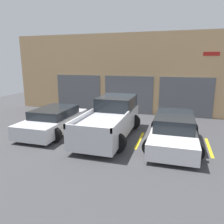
# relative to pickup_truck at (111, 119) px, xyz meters

# --- Properties ---
(ground_plane) EXTENTS (28.00, 28.00, 0.00)m
(ground_plane) POSITION_rel_pickup_truck_xyz_m (0.00, 1.79, -0.81)
(ground_plane) COLOR #3D3D3F
(shophouse_building) EXTENTS (17.19, 0.68, 5.28)m
(shophouse_building) POSITION_rel_pickup_truck_xyz_m (-0.01, 5.07, 1.78)
(shophouse_building) COLOR tan
(shophouse_building) RESTS_ON ground
(pickup_truck) EXTENTS (2.40, 5.11, 1.73)m
(pickup_truck) POSITION_rel_pickup_truck_xyz_m (0.00, 0.00, 0.00)
(pickup_truck) COLOR silver
(pickup_truck) RESTS_ON ground
(sedan_white) EXTENTS (2.23, 4.76, 1.28)m
(sedan_white) POSITION_rel_pickup_truck_xyz_m (2.90, -0.26, -0.21)
(sedan_white) COLOR white
(sedan_white) RESTS_ON ground
(sedan_side) EXTENTS (2.28, 4.22, 1.20)m
(sedan_side) POSITION_rel_pickup_truck_xyz_m (-2.90, -0.27, -0.23)
(sedan_side) COLOR silver
(sedan_side) RESTS_ON ground
(parking_stripe_far_left) EXTENTS (0.12, 2.20, 0.01)m
(parking_stripe_far_left) POSITION_rel_pickup_truck_xyz_m (-4.35, -0.30, -0.81)
(parking_stripe_far_left) COLOR gold
(parking_stripe_far_left) RESTS_ON ground
(parking_stripe_left) EXTENTS (0.12, 2.20, 0.01)m
(parking_stripe_left) POSITION_rel_pickup_truck_xyz_m (-1.45, -0.30, -0.81)
(parking_stripe_left) COLOR gold
(parking_stripe_left) RESTS_ON ground
(parking_stripe_centre) EXTENTS (0.12, 2.20, 0.01)m
(parking_stripe_centre) POSITION_rel_pickup_truck_xyz_m (1.45, -0.30, -0.81)
(parking_stripe_centre) COLOR gold
(parking_stripe_centre) RESTS_ON ground
(parking_stripe_right) EXTENTS (0.12, 2.20, 0.01)m
(parking_stripe_right) POSITION_rel_pickup_truck_xyz_m (4.35, -0.30, -0.81)
(parking_stripe_right) COLOR gold
(parking_stripe_right) RESTS_ON ground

